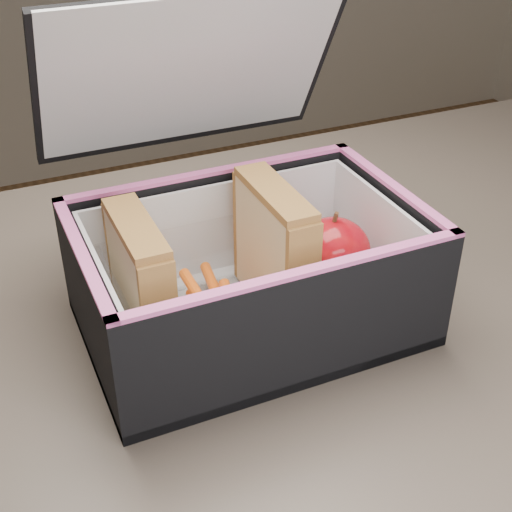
# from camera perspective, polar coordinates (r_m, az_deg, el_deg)

# --- Properties ---
(kitchen_table) EXTENTS (1.20, 0.80, 0.75)m
(kitchen_table) POSITION_cam_1_polar(r_m,az_deg,el_deg) (0.71, 6.58, -11.42)
(kitchen_table) COLOR #51453C
(kitchen_table) RESTS_ON ground
(lunch_bag) EXTENTS (0.29, 0.28, 0.27)m
(lunch_bag) POSITION_cam_1_polar(r_m,az_deg,el_deg) (0.61, -0.66, -0.63)
(lunch_bag) COLOR black
(lunch_bag) RESTS_ON kitchen_table
(plastic_tub) EXTENTS (0.16, 0.12, 0.07)m
(plastic_tub) POSITION_cam_1_polar(r_m,az_deg,el_deg) (0.61, -3.63, -2.77)
(plastic_tub) COLOR white
(plastic_tub) RESTS_ON lunch_bag
(sandwich_left) EXTENTS (0.03, 0.10, 0.11)m
(sandwich_left) POSITION_cam_1_polar(r_m,az_deg,el_deg) (0.58, -9.18, -2.17)
(sandwich_left) COLOR #DEBF87
(sandwich_left) RESTS_ON plastic_tub
(sandwich_right) EXTENTS (0.03, 0.11, 0.12)m
(sandwich_right) POSITION_cam_1_polar(r_m,az_deg,el_deg) (0.61, 1.46, 0.55)
(sandwich_right) COLOR #DEBF87
(sandwich_right) RESTS_ON plastic_tub
(carrot_sticks) EXTENTS (0.05, 0.13, 0.03)m
(carrot_sticks) POSITION_cam_1_polar(r_m,az_deg,el_deg) (0.61, -3.18, -4.35)
(carrot_sticks) COLOR orange
(carrot_sticks) RESTS_ON plastic_tub
(paper_napkin) EXTENTS (0.10, 0.10, 0.01)m
(paper_napkin) POSITION_cam_1_polar(r_m,az_deg,el_deg) (0.67, 6.19, -2.25)
(paper_napkin) COLOR white
(paper_napkin) RESTS_ON lunch_bag
(red_apple) EXTENTS (0.09, 0.09, 0.07)m
(red_apple) POSITION_cam_1_polar(r_m,az_deg,el_deg) (0.65, 6.19, 0.34)
(red_apple) COLOR maroon
(red_apple) RESTS_ON paper_napkin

